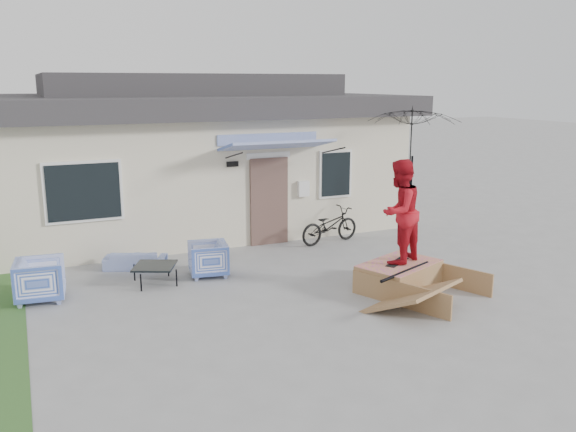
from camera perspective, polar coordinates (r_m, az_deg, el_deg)
name	(u,v)px	position (r m, az deg, el deg)	size (l,w,h in m)	color
ground	(315,313)	(10.34, 2.61, -9.20)	(90.00, 90.00, 0.00)	gray
house	(188,151)	(17.22, -9.47, 6.11)	(10.80, 8.49, 4.10)	beige
loveseat	(135,257)	(13.03, -14.32, -3.78)	(1.28, 0.38, 0.50)	#2E4FB1
armchair_left	(40,278)	(11.65, -22.51, -5.45)	(0.82, 0.77, 0.85)	#2E4FB1
armchair_right	(208,257)	(12.23, -7.63, -3.92)	(0.75, 0.70, 0.77)	#2E4FB1
coffee_table	(155,274)	(12.00, -12.52, -5.43)	(0.76, 0.76, 0.37)	black
bicycle	(330,222)	(14.59, 3.98, -0.54)	(0.58, 1.66, 1.06)	black
patio_umbrella	(412,170)	(14.90, 11.69, 4.28)	(2.80, 2.71, 2.20)	black
skate_ramp	(399,276)	(11.59, 10.50, -5.64)	(1.51, 2.02, 0.50)	olive
skateboard	(397,262)	(11.53, 10.35, -4.29)	(0.73, 0.18, 0.05)	black
skater	(399,210)	(11.29, 10.55, 0.55)	(0.95, 0.73, 1.95)	#AE111C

